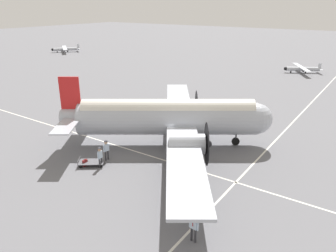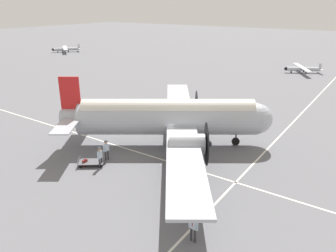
{
  "view_description": "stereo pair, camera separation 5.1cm",
  "coord_description": "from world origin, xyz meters",
  "px_view_note": "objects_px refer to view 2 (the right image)",
  "views": [
    {
      "loc": [
        -22.25,
        -15.15,
        11.92
      ],
      "look_at": [
        0.0,
        0.0,
        1.82
      ],
      "focal_mm": 35.0,
      "sensor_mm": 36.0,
      "label": 1
    },
    {
      "loc": [
        -22.22,
        -15.19,
        11.92
      ],
      "look_at": [
        0.0,
        0.0,
        1.82
      ],
      "focal_mm": 35.0,
      "sensor_mm": 36.0,
      "label": 2
    }
  ],
  "objects_px": {
    "airliner_main": "(173,117)",
    "suitcase_near_door": "(85,163)",
    "traffic_cone": "(198,178)",
    "baggage_cart": "(91,162)",
    "light_aircraft_distant": "(302,69)",
    "light_aircraft_taxiing": "(66,49)",
    "crew_foreground": "(193,225)",
    "passenger_boarding": "(106,148)",
    "ramp_agent": "(100,155)"
  },
  "relations": [
    {
      "from": "airliner_main",
      "to": "suitcase_near_door",
      "type": "distance_m",
      "value": 8.38
    },
    {
      "from": "airliner_main",
      "to": "traffic_cone",
      "type": "relative_size",
      "value": 48.74
    },
    {
      "from": "suitcase_near_door",
      "to": "baggage_cart",
      "type": "distance_m",
      "value": 0.46
    },
    {
      "from": "suitcase_near_door",
      "to": "light_aircraft_distant",
      "type": "relative_size",
      "value": 0.07
    },
    {
      "from": "baggage_cart",
      "to": "light_aircraft_taxiing",
      "type": "xyz_separation_m",
      "value": [
        41.18,
        53.21,
        0.52
      ]
    },
    {
      "from": "traffic_cone",
      "to": "baggage_cart",
      "type": "bearing_deg",
      "value": 107.41
    },
    {
      "from": "crew_foreground",
      "to": "passenger_boarding",
      "type": "distance_m",
      "value": 11.57
    },
    {
      "from": "light_aircraft_distant",
      "to": "ramp_agent",
      "type": "bearing_deg",
      "value": 55.95
    },
    {
      "from": "crew_foreground",
      "to": "light_aircraft_distant",
      "type": "relative_size",
      "value": 0.21
    },
    {
      "from": "passenger_boarding",
      "to": "suitcase_near_door",
      "type": "relative_size",
      "value": 3.05
    },
    {
      "from": "crew_foreground",
      "to": "traffic_cone",
      "type": "relative_size",
      "value": 3.49
    },
    {
      "from": "traffic_cone",
      "to": "crew_foreground",
      "type": "bearing_deg",
      "value": -152.81
    },
    {
      "from": "ramp_agent",
      "to": "traffic_cone",
      "type": "distance_m",
      "value": 7.7
    },
    {
      "from": "ramp_agent",
      "to": "baggage_cart",
      "type": "xyz_separation_m",
      "value": [
        -0.21,
        0.84,
        -0.75
      ]
    },
    {
      "from": "light_aircraft_distant",
      "to": "crew_foreground",
      "type": "bearing_deg",
      "value": 67.77
    },
    {
      "from": "crew_foreground",
      "to": "baggage_cart",
      "type": "bearing_deg",
      "value": -10.85
    },
    {
      "from": "baggage_cart",
      "to": "light_aircraft_taxiing",
      "type": "distance_m",
      "value": 67.28
    },
    {
      "from": "suitcase_near_door",
      "to": "traffic_cone",
      "type": "relative_size",
      "value": 1.11
    },
    {
      "from": "ramp_agent",
      "to": "traffic_cone",
      "type": "bearing_deg",
      "value": -77.15
    },
    {
      "from": "crew_foreground",
      "to": "passenger_boarding",
      "type": "height_order",
      "value": "crew_foreground"
    },
    {
      "from": "crew_foreground",
      "to": "traffic_cone",
      "type": "height_order",
      "value": "crew_foreground"
    },
    {
      "from": "passenger_boarding",
      "to": "traffic_cone",
      "type": "xyz_separation_m",
      "value": [
        1.17,
        -7.77,
        -0.83
      ]
    },
    {
      "from": "suitcase_near_door",
      "to": "traffic_cone",
      "type": "distance_m",
      "value": 8.93
    },
    {
      "from": "crew_foreground",
      "to": "passenger_boarding",
      "type": "relative_size",
      "value": 1.03
    },
    {
      "from": "ramp_agent",
      "to": "light_aircraft_taxiing",
      "type": "relative_size",
      "value": 0.2
    },
    {
      "from": "crew_foreground",
      "to": "light_aircraft_distant",
      "type": "xyz_separation_m",
      "value": [
        50.49,
        6.43,
        -0.3
      ]
    },
    {
      "from": "light_aircraft_taxiing",
      "to": "passenger_boarding",
      "type": "bearing_deg",
      "value": 90.41
    },
    {
      "from": "airliner_main",
      "to": "suitcase_near_door",
      "type": "xyz_separation_m",
      "value": [
        -7.24,
        3.48,
        -2.39
      ]
    },
    {
      "from": "ramp_agent",
      "to": "suitcase_near_door",
      "type": "xyz_separation_m",
      "value": [
        -0.53,
        1.16,
        -0.77
      ]
    },
    {
      "from": "crew_foreground",
      "to": "baggage_cart",
      "type": "xyz_separation_m",
      "value": [
        3.09,
        11.04,
        -0.79
      ]
    },
    {
      "from": "light_aircraft_taxiing",
      "to": "traffic_cone",
      "type": "distance_m",
      "value": 72.49
    },
    {
      "from": "light_aircraft_distant",
      "to": "baggage_cart",
      "type": "bearing_deg",
      "value": 54.96
    },
    {
      "from": "light_aircraft_distant",
      "to": "light_aircraft_taxiing",
      "type": "distance_m",
      "value": 58.15
    },
    {
      "from": "ramp_agent",
      "to": "baggage_cart",
      "type": "relative_size",
      "value": 0.73
    },
    {
      "from": "ramp_agent",
      "to": "baggage_cart",
      "type": "distance_m",
      "value": 1.14
    },
    {
      "from": "crew_foreground",
      "to": "light_aircraft_distant",
      "type": "bearing_deg",
      "value": -77.93
    },
    {
      "from": "light_aircraft_taxiing",
      "to": "ramp_agent",
      "type": "bearing_deg",
      "value": 89.85
    },
    {
      "from": "airliner_main",
      "to": "passenger_boarding",
      "type": "height_order",
      "value": "airliner_main"
    },
    {
      "from": "ramp_agent",
      "to": "light_aircraft_taxiing",
      "type": "bearing_deg",
      "value": 47.87
    },
    {
      "from": "suitcase_near_door",
      "to": "traffic_cone",
      "type": "height_order",
      "value": "suitcase_near_door"
    },
    {
      "from": "airliner_main",
      "to": "baggage_cart",
      "type": "height_order",
      "value": "airliner_main"
    },
    {
      "from": "airliner_main",
      "to": "crew_foreground",
      "type": "xyz_separation_m",
      "value": [
        -10.01,
        -7.88,
        -1.58
      ]
    },
    {
      "from": "ramp_agent",
      "to": "light_aircraft_distant",
      "type": "xyz_separation_m",
      "value": [
        47.19,
        -3.77,
        -0.26
      ]
    },
    {
      "from": "baggage_cart",
      "to": "light_aircraft_taxiing",
      "type": "relative_size",
      "value": 0.27
    },
    {
      "from": "passenger_boarding",
      "to": "traffic_cone",
      "type": "height_order",
      "value": "passenger_boarding"
    },
    {
      "from": "ramp_agent",
      "to": "airliner_main",
      "type": "bearing_deg",
      "value": -24.05
    },
    {
      "from": "light_aircraft_taxiing",
      "to": "traffic_cone",
      "type": "height_order",
      "value": "light_aircraft_taxiing"
    },
    {
      "from": "light_aircraft_taxiing",
      "to": "traffic_cone",
      "type": "bearing_deg",
      "value": 94.82
    },
    {
      "from": "ramp_agent",
      "to": "light_aircraft_taxiing",
      "type": "distance_m",
      "value": 67.82
    },
    {
      "from": "light_aircraft_distant",
      "to": "suitcase_near_door",
      "type": "bearing_deg",
      "value": 54.62
    }
  ]
}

